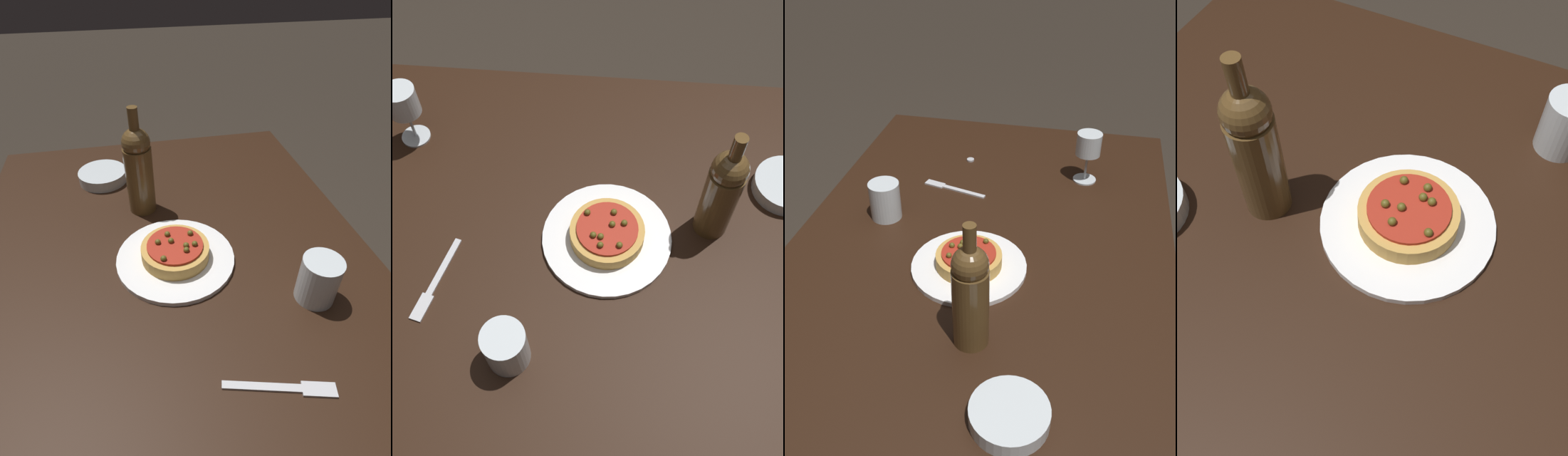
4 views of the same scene
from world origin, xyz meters
TOP-DOWN VIEW (x-y plane):
  - ground_plane at (0.00, 0.00)m, footprint 14.00×14.00m
  - dining_table at (0.00, 0.00)m, footprint 1.49×0.99m
  - dinner_plate at (0.10, -0.01)m, footprint 0.28×0.28m
  - pizza at (0.10, -0.01)m, footprint 0.16×0.16m
  - wine_glass at (-0.39, 0.25)m, footprint 0.08×0.08m
  - wine_bottle at (0.33, 0.05)m, footprint 0.08×0.08m
  - water_cup at (-0.07, -0.29)m, footprint 0.08×0.08m
  - fork at (-0.26, -0.15)m, footprint 0.07×0.20m

SIDE VIEW (x-z plane):
  - ground_plane at x=0.00m, z-range 0.00..0.00m
  - dining_table at x=0.00m, z-range 0.30..1.05m
  - fork at x=-0.26m, z-range 0.75..0.76m
  - dinner_plate at x=0.10m, z-range 0.75..0.77m
  - pizza at x=0.10m, z-range 0.76..0.81m
  - water_cup at x=-0.07m, z-range 0.75..0.86m
  - wine_glass at x=-0.39m, z-range 0.79..0.95m
  - wine_bottle at x=0.33m, z-range 0.74..1.03m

